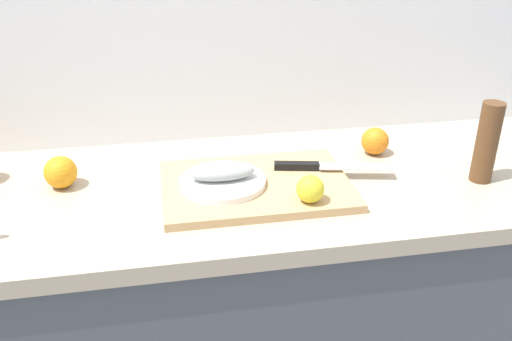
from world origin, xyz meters
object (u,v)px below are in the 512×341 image
(white_plate, at_px, (223,182))
(pepper_mill, at_px, (487,143))
(lemon_0, at_px, (310,189))
(fish_fillet, at_px, (222,172))
(cutting_board, at_px, (256,186))
(chef_knife, at_px, (318,166))

(white_plate, bearing_deg, pepper_mill, -4.48)
(white_plate, relative_size, lemon_0, 3.25)
(fish_fillet, distance_m, pepper_mill, 0.63)
(pepper_mill, bearing_deg, cutting_board, 174.87)
(fish_fillet, xyz_separation_m, lemon_0, (0.18, -0.11, -0.00))
(fish_fillet, relative_size, pepper_mill, 0.76)
(chef_knife, distance_m, pepper_mill, 0.40)
(lemon_0, bearing_deg, chef_knife, 67.50)
(cutting_board, height_order, lemon_0, lemon_0)
(cutting_board, bearing_deg, white_plate, -180.00)
(lemon_0, xyz_separation_m, pepper_mill, (0.45, 0.06, 0.05))
(chef_knife, bearing_deg, white_plate, -159.14)
(lemon_0, bearing_deg, pepper_mill, 8.05)
(fish_fillet, bearing_deg, lemon_0, -32.18)
(white_plate, height_order, pepper_mill, pepper_mill)
(chef_knife, relative_size, lemon_0, 4.68)
(cutting_board, distance_m, white_plate, 0.08)
(fish_fillet, bearing_deg, pepper_mill, -4.48)
(white_plate, distance_m, chef_knife, 0.24)
(cutting_board, xyz_separation_m, chef_knife, (0.16, 0.04, 0.02))
(white_plate, height_order, lemon_0, lemon_0)
(cutting_board, xyz_separation_m, pepper_mill, (0.55, -0.05, 0.09))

